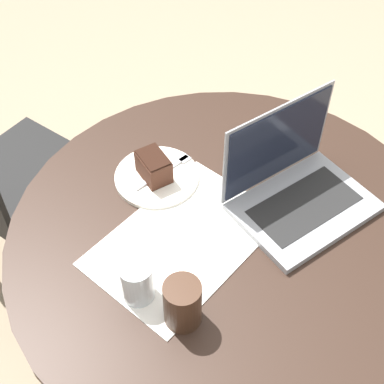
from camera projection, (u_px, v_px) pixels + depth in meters
name	position (u px, v px, depth m)	size (l,w,h in m)	color
ground_plane	(218.00, 368.00, 1.80)	(12.00, 12.00, 0.00)	gray
dining_table	(227.00, 268.00, 1.35)	(1.03, 1.03, 0.76)	black
chair	(7.00, 185.00, 1.73)	(0.59, 0.59, 0.89)	black
paper_document	(184.00, 239.00, 1.21)	(0.50, 0.46, 0.00)	white
plate	(157.00, 177.00, 1.34)	(0.21, 0.21, 0.01)	silver
cake_slice	(154.00, 167.00, 1.31)	(0.08, 0.10, 0.07)	#472619
fork	(168.00, 169.00, 1.35)	(0.17, 0.09, 0.00)	silver
coffee_glass	(182.00, 304.00, 1.04)	(0.08, 0.08, 0.11)	#3D2619
water_glass	(137.00, 281.00, 1.08)	(0.07, 0.07, 0.10)	silver
laptop	(297.00, 190.00, 1.26)	(0.37, 0.32, 0.24)	gray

